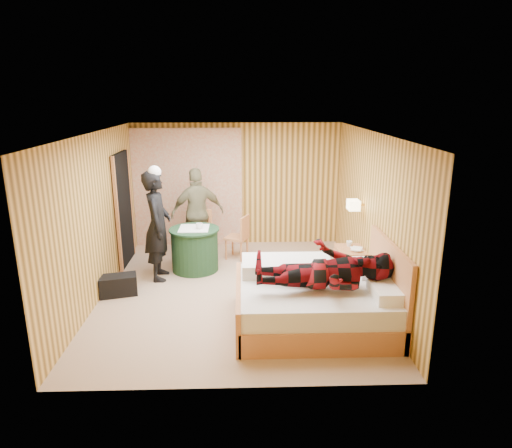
{
  "coord_description": "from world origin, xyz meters",
  "views": [
    {
      "loc": [
        0.09,
        -6.73,
        3.04
      ],
      "look_at": [
        0.32,
        0.24,
        1.05
      ],
      "focal_mm": 32.0,
      "sensor_mm": 36.0,
      "label": 1
    }
  ],
  "objects_px": {
    "chair_far": "(199,230)",
    "chair_near": "(240,234)",
    "wall_lamp": "(354,205)",
    "duffel_bag": "(118,285)",
    "man_on_bed": "(325,260)",
    "nightstand": "(350,265)",
    "woman_standing": "(158,226)",
    "round_table": "(195,249)",
    "bed": "(318,301)",
    "man_at_table": "(198,213)"
  },
  "relations": [
    {
      "from": "chair_far",
      "to": "man_on_bed",
      "type": "xyz_separation_m",
      "value": [
        1.87,
        -2.97,
        0.47
      ]
    },
    {
      "from": "chair_near",
      "to": "duffel_bag",
      "type": "bearing_deg",
      "value": -27.34
    },
    {
      "from": "man_on_bed",
      "to": "round_table",
      "type": "bearing_deg",
      "value": 129.79
    },
    {
      "from": "round_table",
      "to": "chair_far",
      "type": "distance_m",
      "value": 0.71
    },
    {
      "from": "woman_standing",
      "to": "man_at_table",
      "type": "bearing_deg",
      "value": -30.59
    },
    {
      "from": "bed",
      "to": "chair_far",
      "type": "bearing_deg",
      "value": 123.87
    },
    {
      "from": "chair_far",
      "to": "man_on_bed",
      "type": "height_order",
      "value": "man_on_bed"
    },
    {
      "from": "wall_lamp",
      "to": "chair_near",
      "type": "distance_m",
      "value": 2.29
    },
    {
      "from": "bed",
      "to": "chair_near",
      "type": "height_order",
      "value": "bed"
    },
    {
      "from": "nightstand",
      "to": "bed",
      "type": "bearing_deg",
      "value": -119.09
    },
    {
      "from": "bed",
      "to": "round_table",
      "type": "bearing_deg",
      "value": 132.35
    },
    {
      "from": "nightstand",
      "to": "duffel_bag",
      "type": "distance_m",
      "value": 3.75
    },
    {
      "from": "wall_lamp",
      "to": "man_at_table",
      "type": "height_order",
      "value": "man_at_table"
    },
    {
      "from": "wall_lamp",
      "to": "man_on_bed",
      "type": "distance_m",
      "value": 1.95
    },
    {
      "from": "wall_lamp",
      "to": "chair_near",
      "type": "height_order",
      "value": "wall_lamp"
    },
    {
      "from": "bed",
      "to": "man_on_bed",
      "type": "bearing_deg",
      "value": -82.36
    },
    {
      "from": "bed",
      "to": "chair_far",
      "type": "distance_m",
      "value": 3.3
    },
    {
      "from": "wall_lamp",
      "to": "duffel_bag",
      "type": "xyz_separation_m",
      "value": [
        -3.77,
        -0.52,
        -1.14
      ]
    },
    {
      "from": "round_table",
      "to": "chair_near",
      "type": "relative_size",
      "value": 1.04
    },
    {
      "from": "duffel_bag",
      "to": "man_at_table",
      "type": "bearing_deg",
      "value": 43.17
    },
    {
      "from": "round_table",
      "to": "man_on_bed",
      "type": "relative_size",
      "value": 0.5
    },
    {
      "from": "duffel_bag",
      "to": "man_at_table",
      "type": "height_order",
      "value": "man_at_table"
    },
    {
      "from": "chair_far",
      "to": "chair_near",
      "type": "distance_m",
      "value": 0.79
    },
    {
      "from": "chair_near",
      "to": "woman_standing",
      "type": "height_order",
      "value": "woman_standing"
    },
    {
      "from": "chair_far",
      "to": "man_at_table",
      "type": "xyz_separation_m",
      "value": [
        -0.03,
        0.05,
        0.32
      ]
    },
    {
      "from": "round_table",
      "to": "chair_far",
      "type": "bearing_deg",
      "value": 87.79
    },
    {
      "from": "round_table",
      "to": "chair_near",
      "type": "distance_m",
      "value": 0.99
    },
    {
      "from": "chair_far",
      "to": "nightstand",
      "type": "bearing_deg",
      "value": -8.73
    },
    {
      "from": "bed",
      "to": "wall_lamp",
      "type": "bearing_deg",
      "value": 62.37
    },
    {
      "from": "nightstand",
      "to": "man_at_table",
      "type": "distance_m",
      "value": 3.03
    },
    {
      "from": "woman_standing",
      "to": "man_on_bed",
      "type": "distance_m",
      "value": 3.13
    },
    {
      "from": "wall_lamp",
      "to": "nightstand",
      "type": "relative_size",
      "value": 0.42
    },
    {
      "from": "chair_far",
      "to": "chair_near",
      "type": "xyz_separation_m",
      "value": [
        0.78,
        -0.13,
        -0.05
      ]
    },
    {
      "from": "round_table",
      "to": "man_on_bed",
      "type": "bearing_deg",
      "value": -50.21
    },
    {
      "from": "chair_far",
      "to": "man_at_table",
      "type": "height_order",
      "value": "man_at_table"
    },
    {
      "from": "wall_lamp",
      "to": "man_at_table",
      "type": "bearing_deg",
      "value": 154.95
    },
    {
      "from": "nightstand",
      "to": "round_table",
      "type": "bearing_deg",
      "value": 165.53
    },
    {
      "from": "nightstand",
      "to": "duffel_bag",
      "type": "relative_size",
      "value": 1.1
    },
    {
      "from": "duffel_bag",
      "to": "nightstand",
      "type": "bearing_deg",
      "value": -9.43
    },
    {
      "from": "duffel_bag",
      "to": "man_on_bed",
      "type": "height_order",
      "value": "man_on_bed"
    },
    {
      "from": "round_table",
      "to": "woman_standing",
      "type": "distance_m",
      "value": 0.85
    },
    {
      "from": "nightstand",
      "to": "woman_standing",
      "type": "distance_m",
      "value": 3.27
    },
    {
      "from": "nightstand",
      "to": "man_at_table",
      "type": "relative_size",
      "value": 0.36
    },
    {
      "from": "nightstand",
      "to": "man_on_bed",
      "type": "height_order",
      "value": "man_on_bed"
    },
    {
      "from": "wall_lamp",
      "to": "bed",
      "type": "relative_size",
      "value": 0.12
    },
    {
      "from": "wall_lamp",
      "to": "bed",
      "type": "bearing_deg",
      "value": -117.63
    },
    {
      "from": "chair_near",
      "to": "wall_lamp",
      "type": "bearing_deg",
      "value": 83.08
    },
    {
      "from": "chair_near",
      "to": "man_on_bed",
      "type": "distance_m",
      "value": 3.08
    },
    {
      "from": "man_at_table",
      "to": "chair_far",
      "type": "bearing_deg",
      "value": 102.71
    },
    {
      "from": "nightstand",
      "to": "round_table",
      "type": "xyz_separation_m",
      "value": [
        -2.63,
        0.68,
        0.08
      ]
    }
  ]
}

